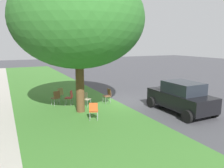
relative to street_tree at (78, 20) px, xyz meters
name	(u,v)px	position (x,y,z in m)	size (l,w,h in m)	color
ground	(122,102)	(0.75, -2.94, -4.76)	(80.00, 80.00, 0.00)	#424247
grass_verge	(72,108)	(0.75, 0.26, -4.76)	(48.00, 6.00, 0.01)	#3D752D
street_tree	(78,20)	(0.00, 0.00, 0.00)	(6.60, 6.60, 7.21)	brown
chair_0	(86,98)	(0.76, -0.56, -4.24)	(0.58, 0.58, 0.88)	beige
chair_1	(70,97)	(1.48, 0.17, -4.24)	(0.57, 0.57, 0.88)	#B7332D
chair_2	(94,110)	(-1.56, -0.13, -4.24)	(0.56, 0.55, 0.88)	#C64C1E
chair_3	(56,97)	(1.75, 0.92, -4.24)	(0.52, 0.52, 0.88)	brown
chair_4	(59,94)	(2.54, 0.53, -4.24)	(0.56, 0.55, 0.88)	olive
chair_5	(108,95)	(0.94, -2.05, -4.24)	(0.45, 0.45, 0.88)	brown
parked_car	(181,97)	(-2.44, -4.72, -3.92)	(3.70, 1.92, 1.65)	black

